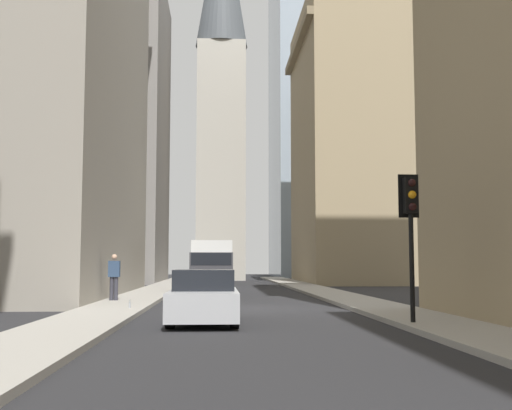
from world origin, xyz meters
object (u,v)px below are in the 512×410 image
object	(u,v)px
traffic_light_foreground	(411,213)
discarded_bottle	(130,305)
pedestrian	(114,275)
delivery_truck	(212,265)
sedan_silver	(204,298)

from	to	relation	value
traffic_light_foreground	discarded_bottle	world-z (taller)	traffic_light_foreground
pedestrian	discarded_bottle	xyz separation A→B (m)	(-4.35, -1.22, -0.88)
delivery_truck	sedan_silver	world-z (taller)	delivery_truck
delivery_truck	sedan_silver	distance (m)	19.22
delivery_truck	sedan_silver	size ratio (longest dim) A/B	1.50
delivery_truck	pedestrian	xyz separation A→B (m)	(-10.93, 3.71, -0.33)
traffic_light_foreground	pedestrian	xyz separation A→B (m)	(9.76, 8.89, -1.73)
discarded_bottle	sedan_silver	bearing A→B (deg)	-147.63
sedan_silver	discarded_bottle	size ratio (longest dim) A/B	15.93
delivery_truck	sedan_silver	bearing A→B (deg)	-180.00
sedan_silver	traffic_light_foreground	world-z (taller)	traffic_light_foreground
sedan_silver	pedestrian	xyz separation A→B (m)	(8.27, 3.71, 0.46)
traffic_light_foreground	discarded_bottle	size ratio (longest dim) A/B	13.69
sedan_silver	traffic_light_foreground	bearing A→B (deg)	-106.06
pedestrian	discarded_bottle	bearing A→B (deg)	-164.30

